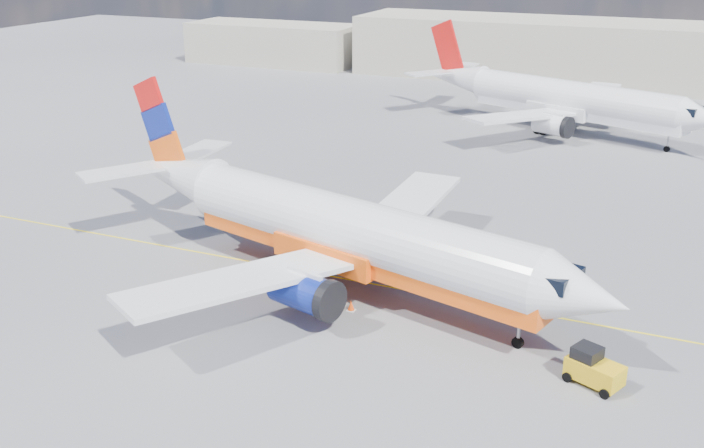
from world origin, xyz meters
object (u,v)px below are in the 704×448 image
at_px(main_jet, 339,230).
at_px(gse_tug, 593,368).
at_px(traffic_cone, 351,306).
at_px(second_jet, 564,99).

relative_size(main_jet, gse_tug, 12.55).
xyz_separation_m(gse_tug, traffic_cone, (-12.99, 2.36, -0.53)).
bearing_deg(main_jet, traffic_cone, -38.62).
distance_m(gse_tug, traffic_cone, 13.21).
distance_m(main_jet, traffic_cone, 4.54).
height_order(gse_tug, traffic_cone, gse_tug).
bearing_deg(second_jet, gse_tug, -58.10).
relative_size(second_jet, traffic_cone, 55.27).
xyz_separation_m(second_jet, gse_tug, (9.37, -47.78, -2.55)).
relative_size(main_jet, second_jet, 1.05).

